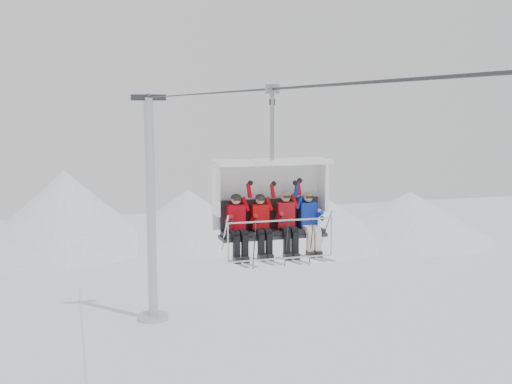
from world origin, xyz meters
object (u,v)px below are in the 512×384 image
object	(u,v)px
skier_far_left	(237,224)
skier_center_right	(287,221)
chairlift_carrier	(270,197)
skier_far_right	(309,220)
lift_tower_right	(151,225)
skier_center_left	(261,223)

from	to	relation	value
skier_far_left	skier_center_right	bearing A→B (deg)	0.07
chairlift_carrier	skier_far_left	distance (m)	1.10
skier_far_left	skier_center_right	distance (m)	1.21
skier_far_right	skier_far_left	bearing A→B (deg)	179.89
chairlift_carrier	skier_center_right	world-z (taller)	chairlift_carrier
lift_tower_right	skier_far_right	world-z (taller)	lift_tower_right
chairlift_carrier	skier_center_right	distance (m)	0.69
skier_center_left	skier_far_right	distance (m)	1.20
skier_far_right	skier_center_left	bearing A→B (deg)	-179.98
skier_far_right	skier_center_right	bearing A→B (deg)	179.51
skier_far_left	skier_center_left	bearing A→B (deg)	-0.37
skier_center_left	chairlift_carrier	bearing A→B (deg)	44.98
skier_center_right	chairlift_carrier	bearing A→B (deg)	134.65
chairlift_carrier	skier_far_left	world-z (taller)	chairlift_carrier
skier_far_left	skier_center_right	size ratio (longest dim) A/B	1.00
skier_far_left	skier_far_right	size ratio (longest dim) A/B	1.00
skier_center_left	skier_far_right	world-z (taller)	skier_far_right
skier_center_left	skier_far_right	bearing A→B (deg)	0.02
lift_tower_right	skier_far_right	xyz separation A→B (m)	(0.88, -23.51, 4.42)
skier_far_left	skier_center_left	distance (m)	0.58
skier_far_left	skier_far_right	bearing A→B (deg)	-0.11
skier_center_right	skier_far_left	bearing A→B (deg)	-179.93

